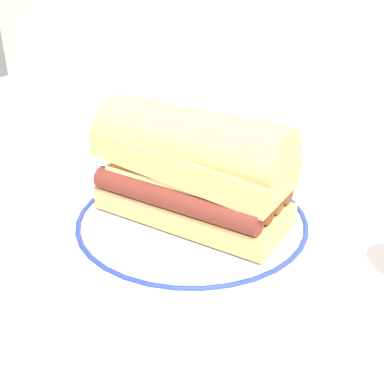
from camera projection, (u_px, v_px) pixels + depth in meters
ground_plane at (213, 224)px, 0.56m from camera, size 1.50×1.50×0.00m
plate at (192, 222)px, 0.55m from camera, size 0.28×0.28×0.01m
sausage_sandwich at (192, 166)px, 0.51m from camera, size 0.21×0.11×0.12m
butter_knife at (170, 151)px, 0.74m from camera, size 0.14×0.07×0.01m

